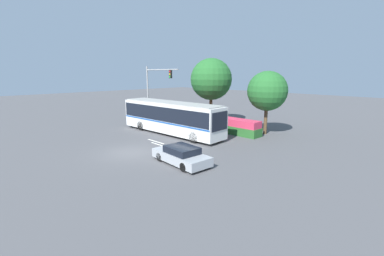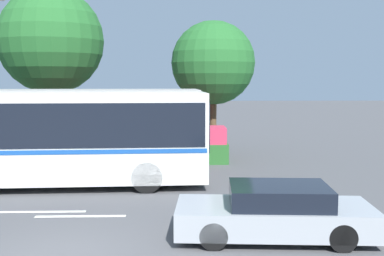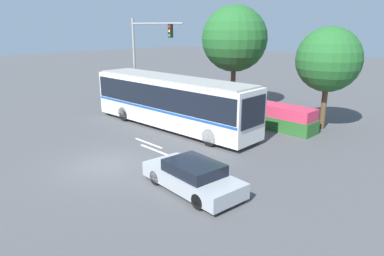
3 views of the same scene
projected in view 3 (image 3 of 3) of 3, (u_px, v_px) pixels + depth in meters
The scene contains 9 objects.
ground_plane at pixel (108, 165), 16.86m from camera, with size 140.00×140.00×0.00m, color #4C4C4F.
city_bus at pixel (172, 99), 22.60m from camera, with size 12.56×3.11×3.29m.
sedan_foreground at pixel (193, 176), 14.20m from camera, with size 4.59×2.20×1.23m.
traffic_light_pole at pixel (144, 50), 26.89m from camera, with size 5.80×0.24×6.96m.
flowering_hedge at pixel (255, 112), 23.93m from camera, with size 8.62×1.54×1.55m.
street_tree_left at pixel (234, 39), 26.84m from camera, with size 4.98×4.98×7.92m.
street_tree_centre at pixel (329, 60), 21.66m from camera, with size 3.97×3.97×6.39m.
lane_stripe_near at pixel (148, 143), 20.01m from camera, with size 2.40×0.16×0.01m, color silver.
lane_stripe_mid at pixel (155, 150), 18.91m from camera, with size 2.40×0.16×0.01m, color silver.
Camera 3 is at (14.03, -8.07, 6.45)m, focal length 33.08 mm.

